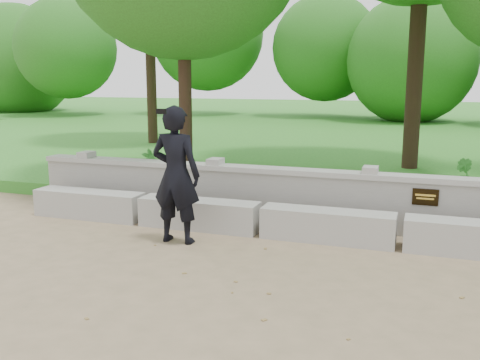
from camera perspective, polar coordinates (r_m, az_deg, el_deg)
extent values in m
plane|color=#927A59|center=(5.95, 15.67, -12.35)|extent=(80.00, 80.00, 0.00)
cube|color=#257421|center=(19.60, 18.42, 3.89)|extent=(40.00, 22.00, 0.25)
cube|color=#A5A39C|center=(9.29, -15.79, -2.50)|extent=(1.90, 0.45, 0.45)
cube|color=#A5A39C|center=(8.33, -4.40, -3.65)|extent=(1.90, 0.45, 0.45)
cube|color=#A5A39C|center=(7.77, 9.30, -4.82)|extent=(1.90, 0.45, 0.45)
cube|color=#A5A39C|center=(7.70, 24.18, -5.79)|extent=(1.90, 0.45, 0.45)
cube|color=#9B9A93|center=(8.30, 17.01, -2.83)|extent=(12.50, 0.25, 0.82)
cube|color=#A5A39C|center=(8.21, 17.18, 0.23)|extent=(12.50, 0.35, 0.08)
cube|color=black|center=(8.12, 19.16, -1.74)|extent=(0.36, 0.02, 0.24)
imported|color=black|center=(7.51, -6.84, 0.54)|extent=(0.71, 0.47, 1.94)
cube|color=black|center=(7.06, -8.40, 7.25)|extent=(0.14, 0.02, 0.07)
cylinder|color=#382619|center=(17.41, -9.48, 11.56)|extent=(0.31, 0.31, 4.64)
cylinder|color=#382619|center=(10.62, -5.89, 10.02)|extent=(0.26, 0.26, 3.83)
cylinder|color=#382619|center=(12.89, 18.29, 12.94)|extent=(0.36, 0.36, 5.29)
imported|color=#33802B|center=(10.79, -9.50, 1.51)|extent=(0.40, 0.42, 0.67)
imported|color=#33802B|center=(10.72, 22.80, 0.54)|extent=(0.41, 0.42, 0.59)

